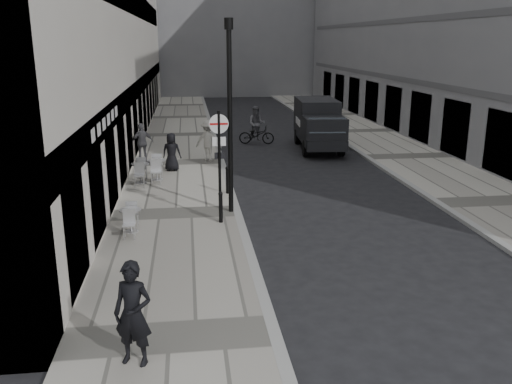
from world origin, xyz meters
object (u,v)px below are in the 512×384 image
sign_post (219,151)px  cyclist (257,129)px  walking_man (133,314)px  lamppost (230,108)px  panel_van (318,122)px

sign_post → cyclist: size_ratio=1.63×
walking_man → cyclist: 21.27m
lamppost → sign_post: bearing=-115.0°
lamppost → panel_van: bearing=62.8°
lamppost → panel_van: size_ratio=1.09×
lamppost → panel_van: lamppost is taller
sign_post → cyclist: (2.81, 13.20, -1.48)m
walking_man → sign_post: (1.94, 7.54, 1.24)m
walking_man → sign_post: size_ratio=0.55×
panel_van → cyclist: size_ratio=2.66×
sign_post → lamppost: bearing=63.5°
cyclist → panel_van: bearing=-19.4°
walking_man → sign_post: bearing=95.6°
sign_post → panel_van: size_ratio=0.61×
walking_man → panel_van: size_ratio=0.34×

